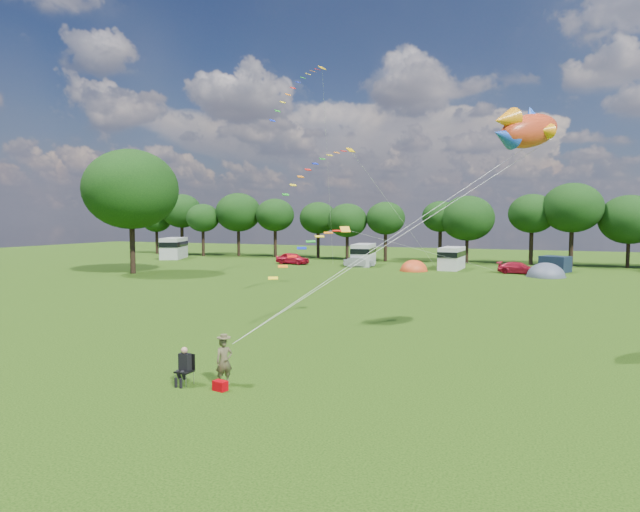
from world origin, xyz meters
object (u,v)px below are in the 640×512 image
at_px(campervan_c, 452,257).
at_px(fish_kite, 525,130).
at_px(car_a, 293,258).
at_px(tent_greyblue, 546,277).
at_px(kite_flyer, 224,361).
at_px(camp_chair, 185,362).
at_px(car_b, 359,262).
at_px(car_c, 519,268).
at_px(tent_orange, 414,271).
at_px(campervan_b, 364,254).
at_px(campervan_a, 174,247).
at_px(big_tree, 131,189).

distance_m(campervan_c, fish_kite, 40.17).
relative_size(car_a, tent_greyblue, 1.08).
height_order(campervan_c, kite_flyer, campervan_c).
height_order(tent_greyblue, camp_chair, tent_greyblue).
bearing_deg(tent_greyblue, kite_flyer, -104.64).
relative_size(tent_greyblue, kite_flyer, 2.51).
relative_size(car_b, tent_greyblue, 0.83).
xyz_separation_m(car_c, tent_orange, (-11.07, -1.26, -0.61)).
height_order(campervan_b, fish_kite, fish_kite).
bearing_deg(camp_chair, car_b, 103.32).
distance_m(tent_orange, fish_kite, 38.02).
xyz_separation_m(car_b, tent_greyblue, (20.99, -3.20, -0.60)).
relative_size(car_a, campervan_b, 0.78).
height_order(campervan_c, tent_greyblue, campervan_c).
distance_m(car_a, campervan_a, 20.49).
height_order(camp_chair, fish_kite, fish_kite).
height_order(car_b, camp_chair, camp_chair).
relative_size(big_tree, car_a, 2.92).
relative_size(car_a, campervan_c, 0.84).
distance_m(car_c, campervan_a, 48.11).
bearing_deg(car_c, car_b, 97.23).
bearing_deg(car_c, car_a, 96.83).
xyz_separation_m(campervan_a, kite_flyer, (39.48, -48.65, -0.81)).
distance_m(car_c, campervan_b, 18.77).
xyz_separation_m(big_tree, fish_kite, (39.78, -20.63, 0.72)).
bearing_deg(kite_flyer, campervan_c, 38.71).
distance_m(tent_greyblue, fish_kite, 35.17).
distance_m(car_a, car_c, 27.64).
height_order(car_a, tent_orange, car_a).
relative_size(campervan_a, kite_flyer, 4.04).
bearing_deg(car_b, campervan_c, -105.60).
xyz_separation_m(car_a, car_c, (27.58, -1.77, -0.13)).
bearing_deg(big_tree, kite_flyer, -44.32).
xyz_separation_m(tent_greyblue, fish_kite, (-1.50, -33.77, 9.71)).
xyz_separation_m(campervan_c, camp_chair, (-2.34, -47.65, -0.58)).
distance_m(car_a, tent_orange, 16.80).
bearing_deg(campervan_b, big_tree, 125.04).
relative_size(car_c, kite_flyer, 2.48).
bearing_deg(fish_kite, camp_chair, 167.27).
height_order(big_tree, car_a, big_tree).
bearing_deg(camp_chair, kite_flyer, 24.08).
relative_size(campervan_b, tent_orange, 1.68).
height_order(big_tree, car_b, big_tree).
bearing_deg(campervan_a, campervan_c, -114.63).
bearing_deg(car_c, tent_orange, 106.97).
xyz_separation_m(big_tree, camp_chair, (28.85, -29.95, -8.20)).
bearing_deg(tent_greyblue, tent_orange, 176.25).
xyz_separation_m(campervan_a, camp_chair, (38.18, -49.16, -0.83)).
height_order(campervan_a, tent_greyblue, campervan_a).
height_order(car_b, tent_greyblue, tent_greyblue).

